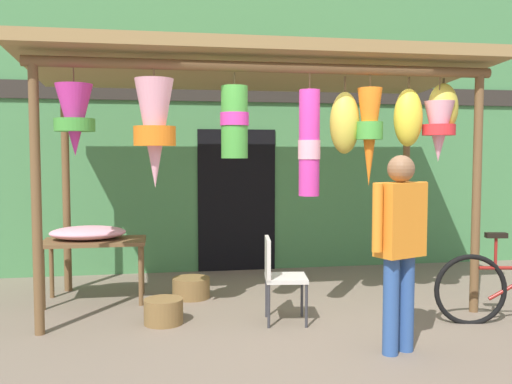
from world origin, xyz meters
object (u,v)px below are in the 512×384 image
(display_table, at_px, (94,248))
(customer_foreground, at_px, (400,237))
(wicker_basket_by_table, at_px, (191,288))
(wicker_basket_spare, at_px, (164,311))
(folding_chair, at_px, (278,272))
(flower_heap_on_table, at_px, (89,233))

(display_table, distance_m, customer_foreground, 3.43)
(wicker_basket_by_table, height_order, customer_foreground, customer_foreground)
(wicker_basket_spare, bearing_deg, customer_foreground, -30.93)
(display_table, height_order, folding_chair, folding_chair)
(folding_chair, distance_m, wicker_basket_by_table, 1.40)
(wicker_basket_spare, bearing_deg, flower_heap_on_table, 128.37)
(flower_heap_on_table, relative_size, customer_foreground, 0.51)
(flower_heap_on_table, xyz_separation_m, customer_foreground, (2.72, -2.17, 0.20))
(flower_heap_on_table, relative_size, folding_chair, 1.00)
(wicker_basket_by_table, bearing_deg, display_table, 178.64)
(wicker_basket_spare, bearing_deg, folding_chair, -7.68)
(display_table, xyz_separation_m, flower_heap_on_table, (-0.06, 0.05, 0.16))
(customer_foreground, bearing_deg, display_table, 141.51)
(folding_chair, xyz_separation_m, customer_foreground, (0.81, -1.00, 0.47))
(flower_heap_on_table, bearing_deg, wicker_basket_by_table, -3.60)
(flower_heap_on_table, xyz_separation_m, wicker_basket_by_table, (1.13, -0.07, -0.66))
(wicker_basket_by_table, bearing_deg, customer_foreground, -52.69)
(display_table, xyz_separation_m, customer_foreground, (2.67, -2.12, 0.36))
(display_table, height_order, customer_foreground, customer_foreground)
(wicker_basket_by_table, distance_m, wicker_basket_spare, 1.00)
(wicker_basket_spare, bearing_deg, wicker_basket_by_table, 71.09)
(display_table, relative_size, wicker_basket_spare, 2.94)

